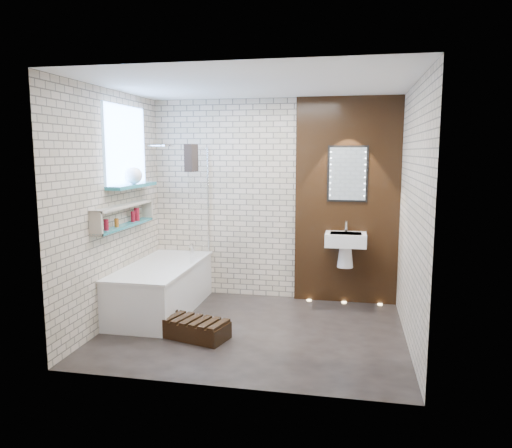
% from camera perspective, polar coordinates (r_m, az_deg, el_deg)
% --- Properties ---
extents(ground, '(3.20, 3.20, 0.00)m').
position_cam_1_polar(ground, '(5.42, -0.31, -12.36)').
color(ground, black).
rests_on(ground, ground).
extents(room_shell, '(3.24, 3.20, 2.60)m').
position_cam_1_polar(room_shell, '(5.10, -0.33, 1.42)').
color(room_shell, '#B3A68E').
rests_on(room_shell, ground).
extents(walnut_panel, '(1.30, 0.06, 2.60)m').
position_cam_1_polar(walnut_panel, '(6.26, 10.58, 2.59)').
color(walnut_panel, black).
rests_on(walnut_panel, ground).
extents(clerestory_window, '(0.18, 1.00, 0.94)m').
position_cam_1_polar(clerestory_window, '(5.90, -14.88, 7.95)').
color(clerestory_window, '#7FADE0').
rests_on(clerestory_window, room_shell).
extents(display_niche, '(0.14, 1.30, 0.26)m').
position_cam_1_polar(display_niche, '(5.75, -15.14, 0.93)').
color(display_niche, teal).
rests_on(display_niche, room_shell).
extents(bathtub, '(0.79, 1.74, 0.70)m').
position_cam_1_polar(bathtub, '(6.08, -10.94, -7.29)').
color(bathtub, white).
rests_on(bathtub, ground).
extents(bath_screen, '(0.01, 0.78, 1.40)m').
position_cam_1_polar(bath_screen, '(6.18, -6.61, 2.41)').
color(bath_screen, white).
rests_on(bath_screen, bathtub).
extents(towel, '(0.10, 0.25, 0.32)m').
position_cam_1_polar(towel, '(5.87, -7.58, 7.66)').
color(towel, black).
rests_on(towel, bath_screen).
extents(shower_head, '(0.18, 0.18, 0.02)m').
position_cam_1_polar(shower_head, '(6.34, -10.31, 9.00)').
color(shower_head, silver).
rests_on(shower_head, room_shell).
extents(washbasin, '(0.50, 0.36, 0.58)m').
position_cam_1_polar(washbasin, '(6.14, 10.43, -2.34)').
color(washbasin, white).
rests_on(washbasin, walnut_panel).
extents(led_mirror, '(0.50, 0.02, 0.70)m').
position_cam_1_polar(led_mirror, '(6.20, 10.66, 5.78)').
color(led_mirror, black).
rests_on(led_mirror, walnut_panel).
extents(walnut_step, '(0.84, 0.54, 0.17)m').
position_cam_1_polar(walnut_step, '(5.26, -7.54, -12.07)').
color(walnut_step, black).
rests_on(walnut_step, ground).
extents(niche_bottles, '(0.06, 0.81, 0.16)m').
position_cam_1_polar(niche_bottles, '(5.81, -14.86, 0.68)').
color(niche_bottles, maroon).
rests_on(niche_bottles, display_niche).
extents(sill_vases, '(0.20, 0.20, 0.20)m').
position_cam_1_polar(sill_vases, '(5.90, -14.09, 5.52)').
color(sill_vases, white).
rests_on(sill_vases, clerestory_window).
extents(floor_uplights, '(0.96, 0.06, 0.01)m').
position_cam_1_polar(floor_uplights, '(6.45, 10.25, -8.99)').
color(floor_uplights, '#FFD899').
rests_on(floor_uplights, ground).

